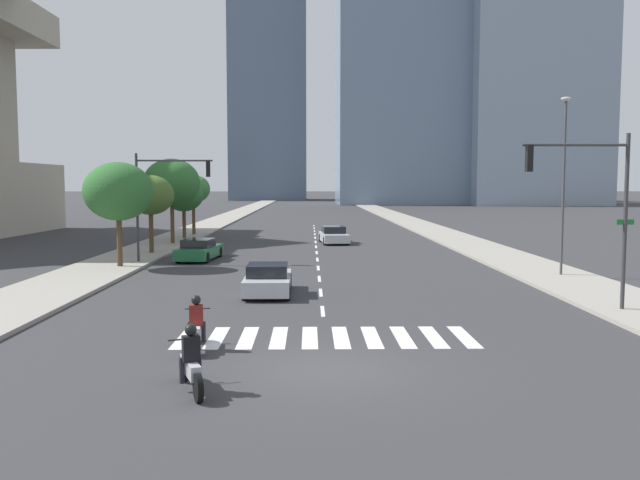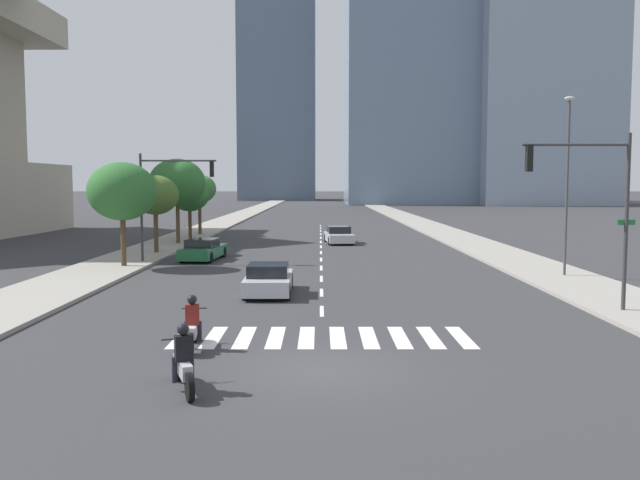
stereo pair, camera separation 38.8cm
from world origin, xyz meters
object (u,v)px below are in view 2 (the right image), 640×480
Objects in this scene: sedan_silver_0 at (337,235)px; street_tree_fifth at (198,189)px; street_tree_third at (176,183)px; street_tree_second at (154,195)px; street_tree_fourth at (188,195)px; motorcycle_trailing at (182,364)px; sedan_silver_1 at (267,280)px; street_tree_nearest at (121,192)px; traffic_signal_near at (587,191)px; motorcycle_lead at (191,327)px; sedan_green_2 at (202,250)px; street_lamp_east at (566,174)px; traffic_signal_far at (167,188)px.

sedan_silver_0 is 0.90× the size of street_tree_fifth.
sedan_silver_0 is 12.52m from street_tree_third.
street_tree_fifth is (-11.79, 7.36, 3.43)m from sedan_silver_0.
street_tree_second reaches higher than street_tree_fourth.
sedan_silver_1 is (0.86, 12.64, -0.01)m from motorcycle_trailing.
street_tree_second is at bearing 90.00° from street_tree_nearest.
traffic_signal_near is 1.10× the size of street_tree_nearest.
street_tree_nearest is 0.89× the size of street_tree_third.
motorcycle_lead is 25.35m from street_tree_second.
motorcycle_trailing is 25.16m from sedan_green_2.
street_tree_second is at bearing -60.96° from sedan_silver_0.
street_tree_nearest is at bearing -90.00° from street_tree_third.
street_lamp_east is (18.46, -7.61, 4.35)m from sedan_green_2.
motorcycle_trailing reaches higher than sedan_green_2.
street_tree_nearest reaches higher than motorcycle_trailing.
motorcycle_lead reaches higher than sedan_silver_0.
sedan_green_2 is 6.35m from street_tree_nearest.
motorcycle_trailing is 22.97m from street_lamp_east.
street_tree_fifth is at bearing 3.16° from motorcycle_lead.
street_tree_fourth is (-8.29, 26.21, 3.01)m from sedan_silver_1.
street_lamp_east is at bearing -16.17° from traffic_signal_far.
motorcycle_trailing is 0.49× the size of sedan_silver_1.
street_lamp_east is (10.17, -18.61, 4.35)m from sedan_silver_0.
traffic_signal_far is 15.94m from street_tree_fourth.
motorcycle_trailing is at bearing -77.80° from street_tree_third.
street_tree_fifth is (0.00, 4.36, 0.43)m from street_tree_fourth.
motorcycle_lead is 0.35× the size of traffic_signal_near.
sedan_green_2 is at bearing -12.01° from motorcycle_trailing.
street_tree_third is (-3.50, 9.48, 3.95)m from sedan_green_2.
street_tree_second is (-6.93, 24.18, 3.16)m from motorcycle_lead.
motorcycle_lead is at bearing -13.74° from sedan_silver_0.
sedan_silver_1 is 15.07m from street_lamp_east.
street_tree_nearest is (-21.96, 3.61, -0.88)m from street_lamp_east.
street_lamp_east reaches higher than street_tree_fifth.
sedan_silver_0 is at bearing -14.28° from street_tree_fourth.
traffic_signal_far is 20.85m from street_lamp_east.
street_tree_second is (-7.42, 27.84, 3.16)m from motorcycle_trailing.
street_tree_third reaches higher than street_tree_nearest.
traffic_signal_near reaches higher than street_tree_nearest.
sedan_silver_0 is 12.53m from street_tree_fourth.
street_lamp_east is at bearing -61.12° from motorcycle_trailing.
sedan_silver_0 is 23.48m from sedan_silver_1.
street_tree_fourth is at bearing 135.46° from street_lamp_east.
street_tree_third reaches higher than street_tree_fourth.
street_tree_second is at bearing 154.23° from street_lamp_east.
street_tree_second is at bearing -90.00° from street_tree_fifth.
traffic_signal_near is 0.72× the size of street_lamp_east.
traffic_signal_near reaches higher than street_tree_fourth.
street_tree_second is 15.38m from street_tree_fifth.
street_tree_third is 1.20× the size of street_tree_fifth.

